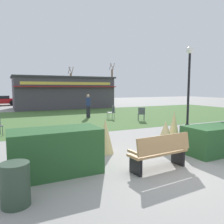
# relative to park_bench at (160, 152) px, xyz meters

# --- Properties ---
(ground_plane) EXTENTS (80.00, 80.00, 0.00)m
(ground_plane) POSITION_rel_park_bench_xyz_m (0.28, -0.16, -0.48)
(ground_plane) COLOR #999691
(lawn_patch) EXTENTS (36.00, 12.00, 0.01)m
(lawn_patch) POSITION_rel_park_bench_xyz_m (0.28, 11.33, -0.48)
(lawn_patch) COLOR #446B33
(lawn_patch) RESTS_ON ground_plane
(park_bench) EXTENTS (1.73, 0.65, 0.95)m
(park_bench) POSITION_rel_park_bench_xyz_m (0.00, 0.00, 0.00)
(park_bench) COLOR tan
(park_bench) RESTS_ON ground_plane
(hedge_left) EXTENTS (2.21, 1.10, 1.13)m
(hedge_left) POSITION_rel_park_bench_xyz_m (-2.51, 0.95, 0.08)
(hedge_left) COLOR #28562B
(hedge_left) RESTS_ON ground_plane
(hedge_right) EXTENTS (2.34, 1.10, 0.91)m
(hedge_right) POSITION_rel_park_bench_xyz_m (2.73, 0.44, -0.02)
(hedge_right) COLOR #28562B
(hedge_right) RESTS_ON ground_plane
(ornamental_grass_behind_left) EXTENTS (0.55, 0.55, 1.33)m
(ornamental_grass_behind_left) POSITION_rel_park_bench_xyz_m (1.93, 1.69, 0.18)
(ornamental_grass_behind_left) COLOR #D1BC7F
(ornamental_grass_behind_left) RESTS_ON ground_plane
(ornamental_grass_behind_right) EXTENTS (0.74, 0.74, 1.03)m
(ornamental_grass_behind_right) POSITION_rel_park_bench_xyz_m (1.33, 1.42, 0.04)
(ornamental_grass_behind_right) COLOR #D1BC7F
(ornamental_grass_behind_right) RESTS_ON ground_plane
(ornamental_grass_behind_center) EXTENTS (0.54, 0.54, 1.14)m
(ornamental_grass_behind_center) POSITION_rel_park_bench_xyz_m (-0.66, 2.00, 0.09)
(ornamental_grass_behind_center) COLOR #D1BC7F
(ornamental_grass_behind_center) RESTS_ON ground_plane
(lamppost_mid) EXTENTS (0.36, 0.36, 4.30)m
(lamppost_mid) POSITION_rel_park_bench_xyz_m (5.27, 4.41, 2.22)
(lamppost_mid) COLOR black
(lamppost_mid) RESTS_ON ground_plane
(trash_bin) EXTENTS (0.52, 0.52, 0.80)m
(trash_bin) POSITION_rel_park_bench_xyz_m (-3.50, -0.32, -0.08)
(trash_bin) COLOR #2D4233
(trash_bin) RESTS_ON ground_plane
(food_kiosk) EXTENTS (10.29, 5.33, 3.33)m
(food_kiosk) POSITION_rel_park_bench_xyz_m (2.27, 19.71, 1.19)
(food_kiosk) COLOR #47424C
(food_kiosk) RESTS_ON ground_plane
(cafe_chair_east) EXTENTS (0.59, 0.59, 0.89)m
(cafe_chair_east) POSITION_rel_park_bench_xyz_m (4.48, 7.70, 0.05)
(cafe_chair_east) COLOR #4C5156
(cafe_chair_east) RESTS_ON ground_plane
(cafe_chair_north) EXTENTS (0.48, 0.48, 0.89)m
(cafe_chair_north) POSITION_rel_park_bench_xyz_m (3.14, 9.38, 0.05)
(cafe_chair_north) COLOR #4C5156
(cafe_chair_north) RESTS_ON ground_plane
(person_strolling) EXTENTS (0.34, 0.34, 1.69)m
(person_strolling) POSITION_rel_park_bench_xyz_m (1.90, 10.75, 0.38)
(person_strolling) COLOR #23232D
(person_strolling) RESTS_ON ground_plane
(parked_car_west_slot) EXTENTS (4.26, 2.17, 1.20)m
(parked_car_west_slot) POSITION_rel_park_bench_xyz_m (-4.00, 26.42, 0.16)
(parked_car_west_slot) COLOR maroon
(parked_car_west_slot) RESTS_ON ground_plane
(parked_car_center_slot) EXTENTS (4.35, 2.35, 1.20)m
(parked_car_center_slot) POSITION_rel_park_bench_xyz_m (0.99, 26.42, 0.16)
(parked_car_center_slot) COLOR #2D6638
(parked_car_center_slot) RESTS_ON ground_plane
(tree_left_bg) EXTENTS (0.91, 0.96, 6.38)m
(tree_left_bg) POSITION_rel_park_bench_xyz_m (13.33, 30.37, 2.35)
(tree_left_bg) COLOR brown
(tree_left_bg) RESTS_ON ground_plane
(tree_right_bg) EXTENTS (0.91, 0.96, 5.61)m
(tree_right_bg) POSITION_rel_park_bench_xyz_m (6.52, 31.84, 1.96)
(tree_right_bg) COLOR brown
(tree_right_bg) RESTS_ON ground_plane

